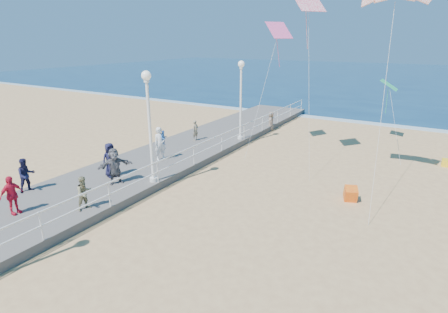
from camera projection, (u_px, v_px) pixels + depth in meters
The scene contains 21 objects.
ground at pixel (251, 215), 14.70m from camera, with size 160.00×160.00×0.00m, color tan.
ocean at pixel (401, 78), 67.62m from camera, with size 160.00×90.00×0.05m, color #0D2C4F.
surf_line at pixel (353, 121), 31.39m from camera, with size 160.00×1.20×0.04m, color white.
boardwalk at pixel (123, 177), 18.28m from camera, with size 5.00×44.00×0.40m, color slate.
railing at pixel (157, 166), 16.76m from camera, with size 0.05×42.00×0.55m.
lamp_post_mid at pixel (149, 116), 16.14m from camera, with size 0.44×0.44×5.32m.
lamp_post_far at pixel (241, 92), 23.46m from camera, with size 0.44×0.44×5.32m.
woman_holding_toddler at pixel (160, 144), 19.98m from camera, with size 0.70×0.46×1.93m, color white.
toddler_held at pixel (164, 138), 19.92m from camera, with size 0.43×0.33×0.88m, color #3575C8.
spectator_1 at pixel (85, 193), 14.16m from camera, with size 0.69×0.54×1.42m, color gray.
spectator_3 at pixel (12, 195), 13.73m from camera, with size 0.94×0.39×1.60m, color red.
spectator_4 at pixel (111, 160), 17.54m from camera, with size 0.86×0.56×1.76m, color #181834.
spectator_5 at pixel (115, 166), 16.67m from camera, with size 1.64×0.52×1.77m, color #5A595E.
spectator_6 at pixel (196, 130), 23.96m from camera, with size 0.51×0.34×1.41m, color gray.
spectator_7 at pixel (26, 175), 15.84m from camera, with size 0.76×0.60×1.57m, color #1B1B3B.
beach_walker_c at pixel (271, 121), 28.17m from camera, with size 0.74×0.48×1.52m, color #7E6957.
box_kite at pixel (350, 195), 15.89m from camera, with size 0.55×0.55×0.60m, color red.
beach_chair_left at pixel (447, 163), 20.32m from camera, with size 0.55×0.55×0.40m, color yellow.
kite_diamond_pink at pixel (279, 30), 21.54m from camera, with size 1.44×1.44×0.02m, color #EE579C.
kite_diamond_green at pixel (389, 85), 24.27m from camera, with size 1.30×1.30×0.02m, color #27B96E.
kite_diamond_redwhite at pixel (309, 2), 18.04m from camera, with size 1.50×1.50×0.02m, color #DF1A43.
Camera 1 is at (5.77, -11.87, 7.02)m, focal length 28.00 mm.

